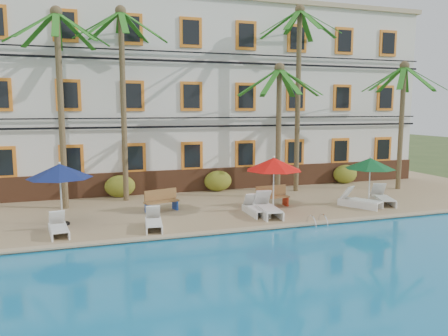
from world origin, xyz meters
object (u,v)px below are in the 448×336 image
object	(u,v)px
palm_b	(123,79)
lounger_c	(255,208)
palm_a	(60,82)
lounger_e	(359,201)
umbrella_red	(274,164)
lounger_a	(59,228)
pool_ladder	(317,224)
bench_left	(161,200)
umbrella_blue	(60,171)
umbrella_green	(370,164)
bench_right	(272,196)
palm_c	(279,110)
lounger_b	(154,222)
lounger_f	(382,198)
palm_e	(402,107)
lounger_d	(267,208)
palm_d	(298,76)

from	to	relation	value
palm_b	lounger_c	distance (m)	8.58
palm_a	lounger_e	distance (m)	14.06
umbrella_red	lounger_a	world-z (taller)	umbrella_red
palm_a	pool_ladder	bearing A→B (deg)	-32.57
umbrella_red	pool_ladder	size ratio (longest dim) A/B	3.24
lounger_e	bench_left	xyz separation A→B (m)	(-8.58, 1.98, 0.18)
palm_b	umbrella_blue	world-z (taller)	palm_b
umbrella_green	lounger_c	world-z (taller)	umbrella_green
umbrella_green	bench_right	distance (m)	4.66
bench_left	palm_c	bearing A→B (deg)	11.33
umbrella_blue	lounger_b	xyz separation A→B (m)	(3.21, -1.60, -1.80)
lounger_e	lounger_f	xyz separation A→B (m)	(1.40, 0.22, 0.00)
umbrella_red	bench_right	world-z (taller)	umbrella_red
palm_b	umbrella_green	size ratio (longest dim) A/B	4.03
lounger_c	bench_right	xyz separation A→B (m)	(1.29, 1.17, 0.21)
lounger_a	umbrella_red	bearing A→B (deg)	4.62
lounger_f	pool_ladder	size ratio (longest dim) A/B	2.70
palm_a	bench_left	world-z (taller)	palm_a
palm_e	lounger_d	xyz separation A→B (m)	(-9.26, -3.27, -4.16)
palm_e	lounger_f	distance (m)	6.08
umbrella_green	lounger_f	world-z (taller)	umbrella_green
lounger_f	bench_right	distance (m)	5.18
palm_c	lounger_e	distance (m)	5.70
umbrella_blue	lounger_a	bearing A→B (deg)	-93.12
palm_e	lounger_a	xyz separation A→B (m)	(-17.31, -3.55, -4.22)
umbrella_red	palm_e	bearing A→B (deg)	18.04
palm_d	bench_right	size ratio (longest dim) A/B	6.32
lounger_f	bench_left	xyz separation A→B (m)	(-9.98, 1.77, 0.18)
lounger_b	lounger_a	bearing A→B (deg)	175.55
lounger_a	lounger_d	world-z (taller)	lounger_d
lounger_a	bench_right	distance (m)	9.13
lounger_e	bench_left	bearing A→B (deg)	167.01
palm_a	lounger_d	xyz separation A→B (m)	(7.94, -3.98, -5.17)
palm_b	lounger_a	bearing A→B (deg)	-118.83
palm_a	lounger_c	bearing A→B (deg)	-25.85
umbrella_red	bench_left	xyz separation A→B (m)	(-4.49, 1.72, -1.58)
lounger_b	bench_right	bearing A→B (deg)	19.71
pool_ladder	bench_right	bearing A→B (deg)	95.93
lounger_b	bench_left	size ratio (longest dim) A/B	1.08
lounger_c	pool_ladder	world-z (taller)	lounger_c
umbrella_red	umbrella_green	size ratio (longest dim) A/B	1.07
bench_right	umbrella_red	bearing A→B (deg)	-111.96
palm_c	palm_e	size ratio (longest dim) A/B	0.95
palm_b	palm_d	xyz separation A→B (m)	(8.90, -0.33, 0.34)
palm_e	lounger_f	size ratio (longest dim) A/B	3.42
palm_a	lounger_e	world-z (taller)	palm_a
palm_a	umbrella_red	xyz separation A→B (m)	(8.40, -3.57, -3.44)
umbrella_blue	lounger_f	world-z (taller)	umbrella_blue
palm_e	umbrella_green	size ratio (longest dim) A/B	3.06
palm_c	lounger_c	xyz separation A→B (m)	(-2.43, -3.01, -4.02)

